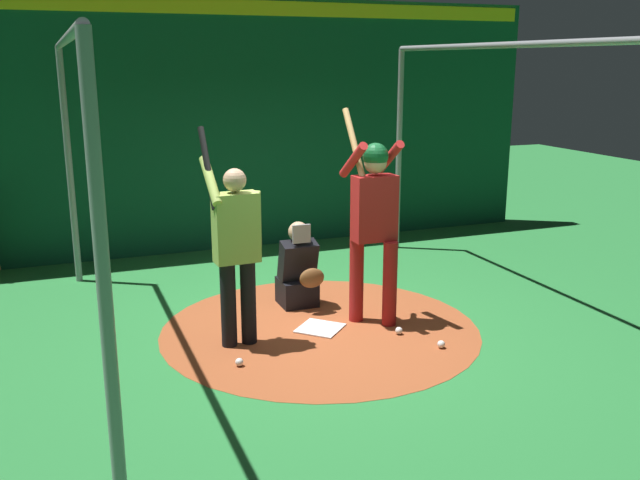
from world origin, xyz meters
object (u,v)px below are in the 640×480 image
at_px(visitor, 236,244).
at_px(baseball_2, 441,344).
at_px(baseball_0, 239,362).
at_px(baseball_1, 399,331).
at_px(batter, 374,214).
at_px(home_plate, 320,328).
at_px(catcher, 299,273).

distance_m(visitor, baseball_2, 2.19).
relative_size(baseball_0, baseball_1, 1.00).
distance_m(batter, baseball_1, 1.20).
bearing_deg(baseball_0, visitor, 165.68).
bearing_deg(baseball_2, visitor, -114.57).
bearing_deg(batter, baseball_1, 14.70).
height_order(home_plate, baseball_2, baseball_2).
distance_m(home_plate, baseball_2, 1.27).
relative_size(home_plate, baseball_0, 5.68).
relative_size(home_plate, baseball_2, 5.68).
xyz_separation_m(batter, baseball_0, (0.57, -1.59, -1.13)).
height_order(catcher, visitor, visitor).
xyz_separation_m(home_plate, batter, (0.01, 0.58, 1.16)).
xyz_separation_m(visitor, baseball_1, (0.36, 1.57, -0.96)).
bearing_deg(catcher, visitor, -47.92).
distance_m(batter, catcher, 1.23).
xyz_separation_m(batter, catcher, (-0.77, -0.54, -0.78)).
relative_size(home_plate, batter, 0.19).
distance_m(baseball_1, baseball_2, 0.51).
height_order(home_plate, catcher, catcher).
distance_m(visitor, baseball_0, 1.10).
height_order(catcher, baseball_2, catcher).
height_order(baseball_0, baseball_1, same).
distance_m(home_plate, baseball_1, 0.81).
bearing_deg(baseball_1, catcher, -151.12).
distance_m(home_plate, baseball_0, 1.17).
height_order(batter, catcher, batter).
distance_m(home_plate, catcher, 0.84).
xyz_separation_m(baseball_0, baseball_2, (0.30, 1.92, 0.00)).
bearing_deg(baseball_1, visitor, -102.83).
xyz_separation_m(home_plate, baseball_1, (0.43, 0.69, 0.03)).
distance_m(catcher, baseball_1, 1.39).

